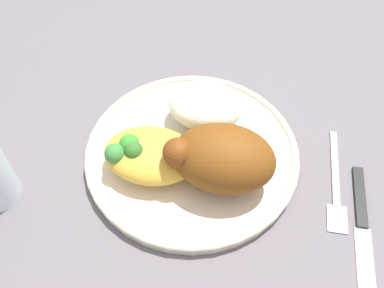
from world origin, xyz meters
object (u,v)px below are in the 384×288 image
Objects in this scene: rice_pile at (206,106)px; fork at (336,184)px; mac_cheese_with_broccoli at (149,154)px; knife at (363,226)px; plate at (192,153)px; roasted_chicken at (221,158)px.

rice_pile is 0.64× the size of fork.
mac_cheese_with_broccoli is 0.25m from knife.
plate is at bearing -15.72° from knife.
plate is 2.14× the size of roasted_chicken.
knife is (-0.16, 0.02, -0.05)m from roasted_chicken.
roasted_chicken is (-0.04, 0.03, 0.04)m from plate.
fork is at bearing -169.52° from roasted_chicken.
mac_cheese_with_broccoli reaches higher than plate.
knife is at bearing 174.22° from mac_cheese_with_broccoli.
plate is 2.37× the size of mac_cheese_with_broccoli.
mac_cheese_with_broccoli is at bearing 36.76° from plate.
knife is at bearing 150.96° from rice_pile.
plate is 0.07m from roasted_chicken.
knife reaches higher than fork.
knife is at bearing 119.79° from fork.
roasted_chicken reaches higher than mac_cheese_with_broccoli.
rice_pile reaches higher than fork.
plate is 1.36× the size of knife.
rice_pile is 0.23m from knife.
roasted_chicken is 1.11× the size of mac_cheese_with_broccoli.
roasted_chicken is at bearing -8.65° from knife.
plate reaches higher than fork.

